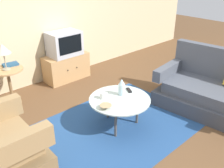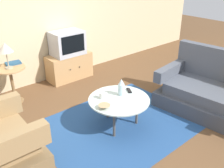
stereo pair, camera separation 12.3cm
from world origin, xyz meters
TOP-DOWN VIEW (x-y plane):
  - ground_plane at (0.00, 0.00)m, footprint 16.00×16.00m
  - back_wall at (0.00, 2.23)m, footprint 9.00×0.12m
  - area_rug at (0.10, 0.05)m, footprint 2.22×1.74m
  - couch at (1.50, -0.58)m, footprint 1.08×1.64m
  - coffee_table at (0.10, 0.05)m, footprint 0.86×0.86m
  - side_table at (-0.79, 1.70)m, footprint 0.49×0.49m
  - tv_stand at (0.44, 1.93)m, footprint 0.88×0.43m
  - television at (0.44, 1.93)m, footprint 0.61×0.43m
  - table_lamp at (-0.80, 1.68)m, footprint 0.23×0.23m
  - vase at (0.21, 0.12)m, footprint 0.09×0.09m
  - mug at (-0.06, 0.22)m, footprint 0.13×0.08m
  - bowl at (-0.21, -0.01)m, footprint 0.16×0.16m
  - tv_remote_dark at (0.37, 0.13)m, footprint 0.11×0.15m
  - book at (-0.68, 1.81)m, footprint 0.25×0.18m

SIDE VIEW (x-z plane):
  - ground_plane at x=0.00m, z-range 0.00..0.00m
  - area_rug at x=0.10m, z-range 0.00..0.00m
  - tv_stand at x=0.44m, z-range 0.00..0.51m
  - couch at x=1.50m, z-range -0.17..0.77m
  - coffee_table at x=0.10m, z-range 0.19..0.63m
  - tv_remote_dark at x=0.37m, z-range 0.44..0.46m
  - side_table at x=-0.79m, z-range 0.14..0.77m
  - bowl at x=-0.21m, z-range 0.44..0.49m
  - mug at x=-0.06m, z-range 0.44..0.53m
  - vase at x=0.21m, z-range 0.43..0.68m
  - book at x=-0.68m, z-range 0.63..0.66m
  - television at x=0.44m, z-range 0.51..0.97m
  - table_lamp at x=-0.80m, z-range 0.75..1.17m
  - back_wall at x=0.00m, z-range 0.00..2.70m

